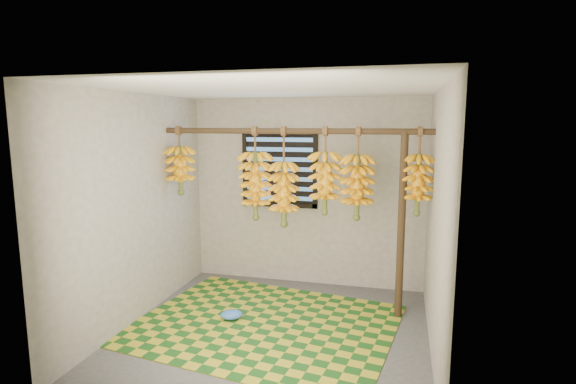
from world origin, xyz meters
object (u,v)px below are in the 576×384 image
(plastic_bag, at_px, (232,315))
(banana_bunch_d, at_px, (325,183))
(banana_bunch_e, at_px, (357,187))
(woven_mat, at_px, (264,324))
(banana_bunch_f, at_px, (418,184))
(banana_bunch_b, at_px, (256,186))
(support_post, at_px, (401,227))
(banana_bunch_a, at_px, (180,170))
(banana_bunch_c, at_px, (284,194))

(plastic_bag, height_order, banana_bunch_d, banana_bunch_d)
(plastic_bag, height_order, banana_bunch_e, banana_bunch_e)
(plastic_bag, bearing_deg, banana_bunch_e, 23.17)
(woven_mat, distance_m, banana_bunch_f, 2.16)
(woven_mat, relative_size, banana_bunch_b, 2.48)
(banana_bunch_e, bearing_deg, woven_mat, -147.71)
(banana_bunch_b, xyz_separation_m, banana_bunch_d, (0.79, -0.00, 0.06))
(banana_bunch_b, height_order, banana_bunch_f, same)
(support_post, xyz_separation_m, banana_bunch_f, (0.15, 0.00, 0.46))
(plastic_bag, relative_size, banana_bunch_e, 0.24)
(banana_bunch_a, height_order, banana_bunch_b, same)
(woven_mat, xyz_separation_m, banana_bunch_e, (0.88, 0.56, 1.40))
(banana_bunch_a, xyz_separation_m, banana_bunch_d, (1.73, 0.00, -0.10))
(banana_bunch_b, distance_m, banana_bunch_d, 0.80)
(woven_mat, xyz_separation_m, banana_bunch_f, (1.50, 0.56, 1.45))
(banana_bunch_e, bearing_deg, banana_bunch_d, 180.00)
(woven_mat, bearing_deg, banana_bunch_d, 46.44)
(banana_bunch_c, xyz_separation_m, banana_bunch_d, (0.46, 0.00, 0.14))
(banana_bunch_b, height_order, banana_bunch_d, same)
(banana_bunch_a, bearing_deg, plastic_bag, -32.99)
(banana_bunch_b, height_order, banana_bunch_e, same)
(support_post, bearing_deg, banana_bunch_b, 180.00)
(woven_mat, height_order, banana_bunch_a, banana_bunch_a)
(banana_bunch_b, xyz_separation_m, banana_bunch_e, (1.14, -0.00, 0.02))
(banana_bunch_a, xyz_separation_m, banana_bunch_f, (2.70, 0.00, -0.08))
(banana_bunch_d, bearing_deg, banana_bunch_a, 180.00)
(banana_bunch_c, bearing_deg, banana_bunch_b, 180.00)
(banana_bunch_c, xyz_separation_m, banana_bunch_e, (0.81, 0.00, 0.11))
(support_post, height_order, banana_bunch_f, banana_bunch_f)
(support_post, height_order, banana_bunch_a, banana_bunch_a)
(support_post, distance_m, banana_bunch_d, 0.94)
(banana_bunch_f, bearing_deg, banana_bunch_b, 180.00)
(banana_bunch_c, bearing_deg, plastic_bag, -129.35)
(support_post, xyz_separation_m, banana_bunch_e, (-0.47, 0.00, 0.41))
(banana_bunch_a, distance_m, banana_bunch_f, 2.70)
(banana_bunch_b, distance_m, banana_bunch_e, 1.14)
(plastic_bag, xyz_separation_m, banana_bunch_b, (0.11, 0.54, 1.32))
(banana_bunch_b, bearing_deg, plastic_bag, -101.29)
(support_post, distance_m, woven_mat, 1.77)
(banana_bunch_b, bearing_deg, support_post, -0.00)
(woven_mat, xyz_separation_m, banana_bunch_b, (-0.26, 0.56, 1.38))
(support_post, distance_m, banana_bunch_c, 1.32)
(woven_mat, height_order, banana_bunch_f, banana_bunch_f)
(banana_bunch_f, bearing_deg, woven_mat, -159.70)
(banana_bunch_c, height_order, banana_bunch_e, same)
(banana_bunch_b, relative_size, banana_bunch_d, 1.11)
(plastic_bag, xyz_separation_m, banana_bunch_f, (1.88, 0.54, 1.40))
(woven_mat, distance_m, plastic_bag, 0.38)
(plastic_bag, relative_size, banana_bunch_c, 0.22)
(banana_bunch_e, bearing_deg, plastic_bag, -156.83)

